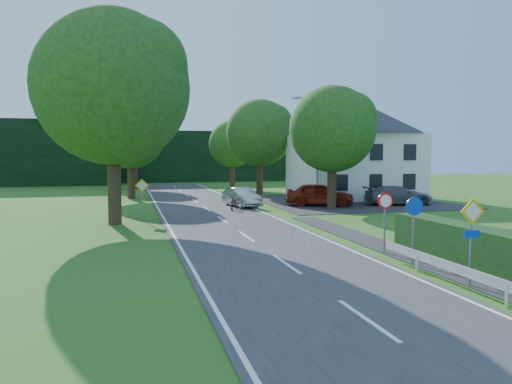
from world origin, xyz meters
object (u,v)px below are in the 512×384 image
object	(u,v)px
parked_car_silver_b	(401,195)
parked_car_grey	(397,195)
motorcycle	(234,201)
moving_car	(242,197)
parasol	(347,186)
streetlight	(316,146)
parked_car_red	(320,194)
parked_car_silver_a	(343,191)

from	to	relation	value
parked_car_silver_b	parked_car_grey	bearing A→B (deg)	148.82
parked_car_grey	parked_car_silver_b	size ratio (longest dim) A/B	1.06
motorcycle	parked_car_silver_b	world-z (taller)	parked_car_silver_b
moving_car	parked_car_grey	bearing A→B (deg)	-20.13
moving_car	parasol	bearing A→B (deg)	10.17
streetlight	motorcycle	bearing A→B (deg)	-172.45
parked_car_red	streetlight	bearing A→B (deg)	116.68
parked_car_red	parked_car_grey	distance (m)	5.97
streetlight	moving_car	xyz separation A→B (m)	(-5.36, 0.87, -3.74)
motorcycle	parked_car_silver_a	world-z (taller)	parked_car_silver_a
parked_car_grey	parked_car_silver_b	bearing A→B (deg)	-37.21
parked_car_red	parasol	size ratio (longest dim) A/B	2.09
parked_car_silver_a	parked_car_grey	size ratio (longest dim) A/B	0.99
parasol	streetlight	bearing A→B (deg)	-134.10
motorcycle	parked_car_silver_b	distance (m)	13.49
parked_car_grey	parked_car_silver_b	distance (m)	1.37
parked_car_silver_a	parked_car_silver_b	bearing A→B (deg)	-140.60
parked_car_silver_a	moving_car	bearing A→B (deg)	93.38
motorcycle	parked_car_silver_a	bearing A→B (deg)	45.37
parked_car_silver_a	parasol	xyz separation A→B (m)	(1.18, 1.87, 0.27)
moving_car	parked_car_grey	world-z (taller)	parked_car_grey
moving_car	parked_car_red	size ratio (longest dim) A/B	0.84
moving_car	parked_car_silver_b	bearing A→B (deg)	-15.00
motorcycle	parked_car_grey	world-z (taller)	parked_car_grey
parked_car_red	moving_car	bearing A→B (deg)	104.13
parked_car_silver_a	parasol	size ratio (longest dim) A/B	2.05
moving_car	motorcycle	bearing A→B (deg)	-129.76
motorcycle	parked_car_silver_b	bearing A→B (deg)	27.90
streetlight	parked_car_silver_a	distance (m)	6.03
streetlight	parasol	world-z (taller)	streetlight
moving_car	parked_car_grey	xyz separation A→B (m)	(11.62, -1.69, 0.03)
parked_car_grey	parasol	bearing A→B (deg)	19.40
parasol	parked_car_silver_b	bearing A→B (deg)	-64.04
moving_car	parasol	size ratio (longest dim) A/B	1.75
parasol	moving_car	bearing A→B (deg)	-157.97
parked_car_grey	motorcycle	bearing A→B (deg)	95.78
moving_car	motorcycle	world-z (taller)	moving_car
streetlight	parasol	size ratio (longest dim) A/B	3.37
parked_car_grey	parked_car_red	bearing A→B (deg)	87.59
streetlight	parked_car_silver_b	size ratio (longest dim) A/B	1.72
moving_car	motorcycle	size ratio (longest dim) A/B	1.95
moving_car	parasol	distance (m)	11.02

